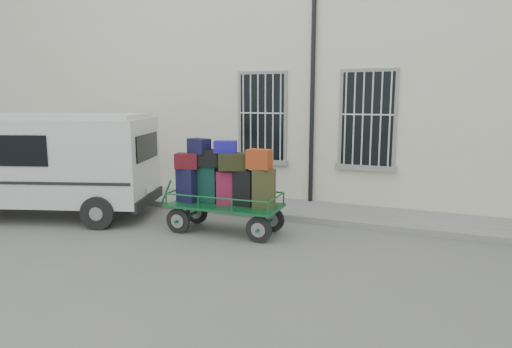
{
  "coord_description": "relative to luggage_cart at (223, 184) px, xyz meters",
  "views": [
    {
      "loc": [
        4.11,
        -8.08,
        2.75
      ],
      "look_at": [
        0.26,
        1.0,
        1.1
      ],
      "focal_mm": 32.0,
      "sensor_mm": 36.0,
      "label": 1
    }
  ],
  "objects": [
    {
      "name": "luggage_cart",
      "position": [
        0.0,
        0.0,
        0.0
      ],
      "size": [
        2.72,
        1.12,
        1.92
      ],
      "rotation": [
        0.0,
        0.0,
        0.03
      ],
      "color": "black",
      "rests_on": "ground"
    },
    {
      "name": "sidewalk",
      "position": [
        0.07,
        2.13,
        -0.93
      ],
      "size": [
        24.0,
        1.7,
        0.15
      ],
      "primitive_type": "cube",
      "color": "slate",
      "rests_on": "ground"
    },
    {
      "name": "ground",
      "position": [
        0.07,
        -0.07,
        -1.01
      ],
      "size": [
        80.0,
        80.0,
        0.0
      ],
      "primitive_type": "plane",
      "color": "slate",
      "rests_on": "ground"
    },
    {
      "name": "van",
      "position": [
        -4.31,
        -0.41,
        0.36
      ],
      "size": [
        5.1,
        3.38,
        2.39
      ],
      "rotation": [
        0.0,
        0.0,
        0.33
      ],
      "color": "silver",
      "rests_on": "ground"
    },
    {
      "name": "building",
      "position": [
        0.07,
        5.43,
        1.99
      ],
      "size": [
        24.0,
        5.15,
        6.0
      ],
      "color": "beige",
      "rests_on": "ground"
    }
  ]
}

